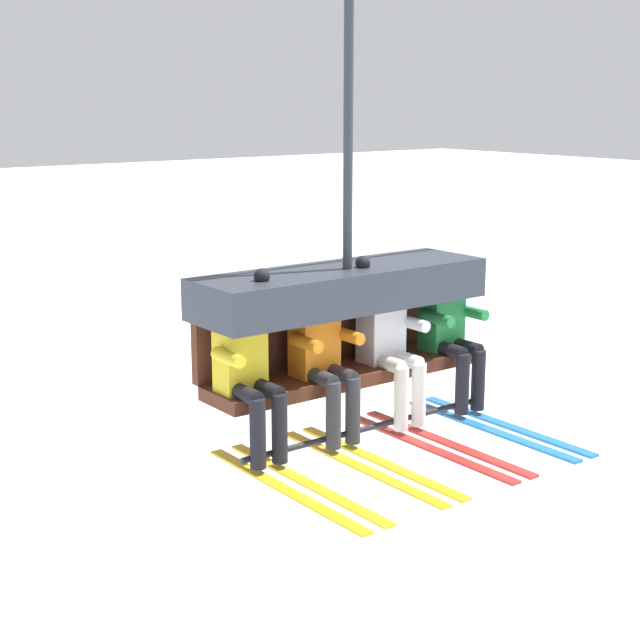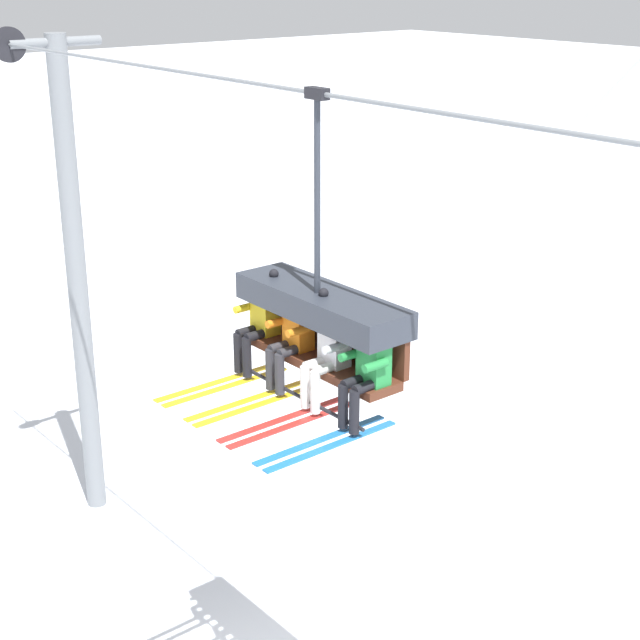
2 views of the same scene
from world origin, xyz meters
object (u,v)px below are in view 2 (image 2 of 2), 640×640
lift_tower_near (76,276)px  skier_green (364,372)px  chairlift_chair (322,314)px  skier_orange (290,337)px  skier_white (326,352)px  skier_yellow (257,320)px

lift_tower_near → skier_green: size_ratio=5.27×
chairlift_chair → skier_orange: (-0.32, -0.22, -0.31)m
skier_green → skier_white: bearing=179.4°
chairlift_chair → skier_yellow: 1.02m
skier_yellow → skier_white: (1.26, 0.00, 0.00)m
skier_yellow → skier_orange: skier_yellow is taller
chairlift_chair → skier_orange: chairlift_chair is taller
skier_yellow → skier_white: same height
skier_yellow → skier_orange: 0.63m
skier_orange → skier_white: skier_white is taller
lift_tower_near → chairlift_chair: lift_tower_near is taller
chairlift_chair → skier_green: 1.03m
skier_orange → skier_white: 0.63m
skier_green → skier_yellow: bearing=179.8°
skier_orange → skier_green: bearing=0.0°
chairlift_chair → skier_orange: 0.50m
skier_orange → lift_tower_near: bearing=172.9°
skier_yellow → skier_green: skier_yellow is taller
chairlift_chair → skier_green: chairlift_chair is taller
chairlift_chair → skier_white: size_ratio=1.97×
skier_orange → skier_green: 1.27m
lift_tower_near → skier_green: lift_tower_near is taller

